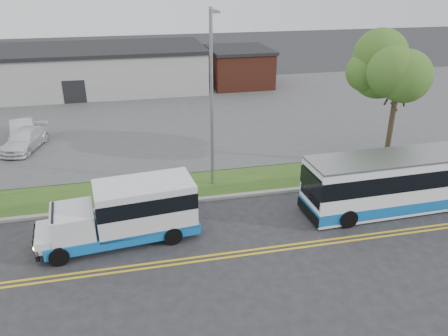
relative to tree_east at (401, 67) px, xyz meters
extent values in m
plane|color=#28282B|center=(-14.00, -3.00, -6.20)|extent=(140.00, 140.00, 0.00)
cube|color=yellow|center=(-14.00, -6.85, -6.20)|extent=(70.00, 0.12, 0.01)
cube|color=yellow|center=(-14.00, -7.15, -6.20)|extent=(70.00, 0.12, 0.01)
cube|color=#9E9B93|center=(-14.00, -1.90, -6.13)|extent=(80.00, 0.30, 0.15)
cube|color=#34501A|center=(-14.00, -0.10, -6.15)|extent=(80.00, 3.30, 0.10)
cube|color=#4C4C4F|center=(-14.00, 14.00, -6.15)|extent=(80.00, 25.00, 0.10)
cube|color=#9E9E99|center=(-20.00, 24.00, -4.20)|extent=(25.00, 10.00, 4.00)
cube|color=black|center=(-20.00, 24.00, -2.03)|extent=(25.40, 10.40, 0.35)
cube|color=black|center=(-20.00, 19.05, -5.10)|extent=(2.00, 0.15, 2.20)
cube|color=brown|center=(-3.50, 23.00, -4.40)|extent=(6.00, 7.00, 3.60)
cube|color=black|center=(-3.50, 23.00, -2.45)|extent=(6.30, 7.30, 0.30)
cylinder|color=#3D2E21|center=(0.00, 0.00, -3.72)|extent=(0.32, 0.32, 4.76)
ellipsoid|color=#3F6824|center=(0.00, 0.00, 0.02)|extent=(5.20, 5.20, 4.42)
cylinder|color=gray|center=(-11.00, -0.20, -1.35)|extent=(0.18, 0.18, 9.50)
cylinder|color=gray|center=(-11.00, -0.90, 3.30)|extent=(0.12, 1.40, 0.12)
cube|color=gray|center=(-11.00, -1.55, 3.25)|extent=(0.35, 0.18, 0.12)
cube|color=blue|center=(-16.03, -4.77, -5.67)|extent=(6.84, 2.94, 0.49)
cube|color=silver|center=(-14.96, -4.66, -4.54)|extent=(4.51, 2.69, 2.05)
cube|color=black|center=(-14.96, -4.66, -4.20)|extent=(4.54, 2.73, 0.73)
cube|color=silver|center=(-18.07, -4.99, -4.89)|extent=(1.97, 2.27, 1.17)
cube|color=black|center=(-18.79, -5.06, -4.69)|extent=(0.29, 1.86, 0.88)
cube|color=silver|center=(-19.13, -5.10, -5.37)|extent=(1.18, 2.09, 0.54)
cube|color=black|center=(-19.57, -5.15, -5.67)|extent=(0.36, 2.01, 0.49)
sphere|color=#FFD88C|center=(-19.54, -5.88, -5.42)|extent=(0.21, 0.21, 0.20)
sphere|color=#FFD88C|center=(-19.70, -4.42, -5.42)|extent=(0.21, 0.21, 0.20)
cylinder|color=black|center=(-18.63, -6.11, -5.79)|extent=(0.84, 0.36, 0.82)
cylinder|color=black|center=(-18.86, -4.01, -5.79)|extent=(0.84, 0.36, 0.82)
cylinder|color=black|center=(-13.87, -5.60, -5.79)|extent=(0.84, 0.36, 0.82)
cylinder|color=black|center=(-14.10, -3.50, -5.79)|extent=(0.84, 0.36, 0.82)
cube|color=white|center=(-1.97, -4.80, -4.74)|extent=(10.46, 2.65, 2.74)
cube|color=blue|center=(-1.97, -4.80, -5.68)|extent=(10.48, 2.67, 0.57)
cube|color=black|center=(-1.97, -4.80, -4.22)|extent=(10.50, 2.69, 0.90)
cube|color=black|center=(-7.12, -4.94, -4.41)|extent=(0.15, 2.18, 1.51)
cube|color=black|center=(-7.19, -4.94, -5.78)|extent=(0.18, 2.37, 0.47)
cube|color=gray|center=(-1.97, -4.80, -3.35)|extent=(10.46, 2.65, 0.11)
cylinder|color=black|center=(-5.63, -6.02, -5.75)|extent=(0.92, 0.33, 0.91)
cylinder|color=black|center=(-5.69, -3.79, -5.75)|extent=(0.92, 0.33, 0.91)
cylinder|color=black|center=(0.46, -3.62, -5.75)|extent=(0.92, 0.33, 0.91)
imported|color=#AAADB1|center=(-22.85, 9.87, -5.38)|extent=(2.27, 4.58, 1.44)
imported|color=white|center=(-22.35, 7.91, -5.44)|extent=(2.99, 4.89, 1.32)
camera|label=1|loc=(-15.27, -22.13, 4.89)|focal=35.00mm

